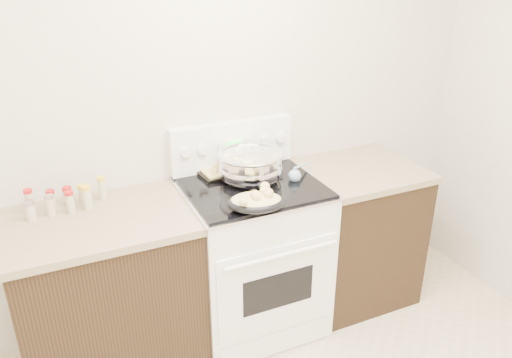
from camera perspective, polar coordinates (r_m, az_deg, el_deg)
room_shell at (r=1.19m, az=12.14°, el=3.51°), size 4.10×3.60×2.75m
counter_left at (r=2.85m, az=-16.25°, el=-12.34°), size 0.93×0.67×0.92m
counter_right at (r=3.35m, az=11.07°, el=-5.92°), size 0.73×0.67×0.92m
kitchen_range at (r=3.01m, az=-0.44°, el=-8.51°), size 0.78×0.73×1.22m
mixing_bowl at (r=2.81m, az=-0.63°, el=1.42°), size 0.48×0.48×0.22m
roasting_pan at (r=2.50m, az=0.05°, el=-2.53°), size 0.34×0.28×0.11m
baking_sheet at (r=2.97m, az=-3.22°, el=1.30°), size 0.41×0.30×0.06m
wooden_spoon at (r=2.75m, az=-0.42°, el=-0.74°), size 0.09×0.24×0.04m
blue_ladle at (r=2.85m, az=4.55°, el=0.54°), size 0.22×0.19×0.09m
spice_jars at (r=2.73m, az=-21.06°, el=-2.17°), size 0.40×0.14×0.13m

